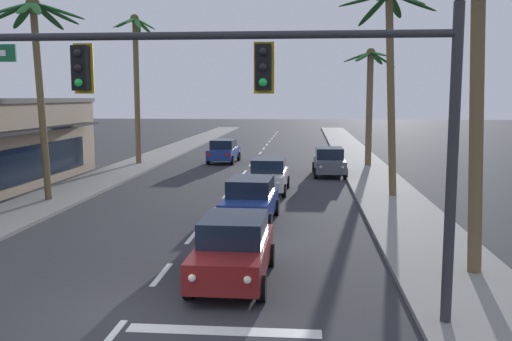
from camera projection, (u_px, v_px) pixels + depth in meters
The scene contains 15 objects.
ground_plane at pixel (128, 316), 12.43m from camera, with size 220.00×220.00×0.00m, color #2D2D33.
sidewalk_right at pixel (377, 182), 31.51m from camera, with size 3.20×110.00×0.14m, color gray.
sidewalk_left at pixel (103, 179), 32.85m from camera, with size 3.20×110.00×0.14m, color gray.
lane_markings at pixel (243, 185), 31.00m from camera, with size 4.28×85.85×0.01m.
traffic_signal_mast at pixel (266, 93), 11.52m from camera, with size 11.48×0.41×6.75m.
sedan_lead_at_stop_bar at pixel (233, 249), 14.74m from camera, with size 1.99×4.47×1.68m.
sedan_third_in_queue at pixel (250, 200), 21.67m from camera, with size 2.09×4.51×1.68m.
sedan_fifth_in_queue at pixel (269, 175), 28.55m from camera, with size 2.04×4.49×1.68m.
sedan_oncoming_far at pixel (224, 151), 41.35m from camera, with size 2.11×4.51×1.68m.
sedan_parked_nearest_kerb at pixel (329, 161), 34.64m from camera, with size 2.02×4.48×1.68m.
palm_left_second at pixel (37, 49), 25.01m from camera, with size 4.40×4.31×9.09m.
palm_left_third at pixel (136, 67), 39.13m from camera, with size 3.09×3.10×10.33m.
palm_right_nearest at pixel (478, 40), 14.39m from camera, with size 3.84×3.89×8.82m.
palm_right_second at pixel (390, 53), 26.09m from camera, with size 4.54×4.32×9.65m.
palm_right_third at pixel (370, 90), 38.01m from camera, with size 3.50×3.52×7.96m.
Camera 1 is at (3.82, -11.63, 4.76)m, focal length 39.99 mm.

